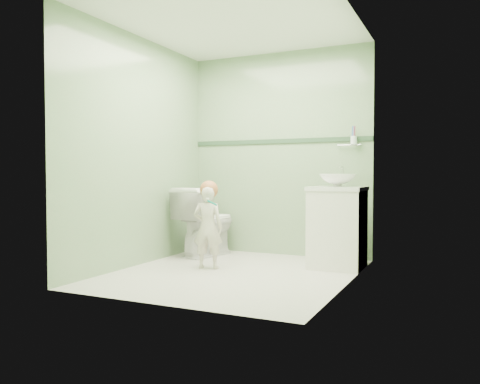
% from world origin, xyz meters
% --- Properties ---
extents(ground, '(2.50, 2.50, 0.00)m').
position_xyz_m(ground, '(0.00, 0.00, 0.00)').
color(ground, beige).
rests_on(ground, ground).
extents(room_shell, '(2.50, 2.54, 2.40)m').
position_xyz_m(room_shell, '(0.00, 0.00, 1.20)').
color(room_shell, '#7AA776').
rests_on(room_shell, ground).
extents(trim_stripe, '(2.20, 0.02, 0.05)m').
position_xyz_m(trim_stripe, '(0.00, 1.24, 1.35)').
color(trim_stripe, '#2E4C33').
rests_on(trim_stripe, room_shell).
extents(vanity, '(0.52, 0.50, 0.80)m').
position_xyz_m(vanity, '(0.84, 0.70, 0.40)').
color(vanity, white).
rests_on(vanity, ground).
extents(counter, '(0.54, 0.52, 0.04)m').
position_xyz_m(counter, '(0.84, 0.70, 0.81)').
color(counter, white).
rests_on(counter, vanity).
extents(basin, '(0.37, 0.37, 0.13)m').
position_xyz_m(basin, '(0.84, 0.70, 0.89)').
color(basin, white).
rests_on(basin, counter).
extents(faucet, '(0.03, 0.13, 0.18)m').
position_xyz_m(faucet, '(0.84, 0.89, 0.97)').
color(faucet, silver).
rests_on(faucet, counter).
extents(cup_holder, '(0.26, 0.07, 0.21)m').
position_xyz_m(cup_holder, '(0.89, 1.18, 1.33)').
color(cup_holder, silver).
rests_on(cup_holder, room_shell).
extents(toilet, '(0.60, 0.86, 0.80)m').
position_xyz_m(toilet, '(-0.74, 0.80, 0.40)').
color(toilet, white).
rests_on(toilet, ground).
extents(toddler, '(0.34, 0.27, 0.83)m').
position_xyz_m(toddler, '(-0.34, 0.11, 0.42)').
color(toddler, beige).
rests_on(toddler, ground).
extents(hair_cap, '(0.19, 0.19, 0.19)m').
position_xyz_m(hair_cap, '(-0.34, 0.14, 0.80)').
color(hair_cap, '#AD6437').
rests_on(hair_cap, toddler).
extents(teal_toothbrush, '(0.11, 0.14, 0.08)m').
position_xyz_m(teal_toothbrush, '(-0.24, 0.01, 0.68)').
color(teal_toothbrush, '#058574').
rests_on(teal_toothbrush, toddler).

